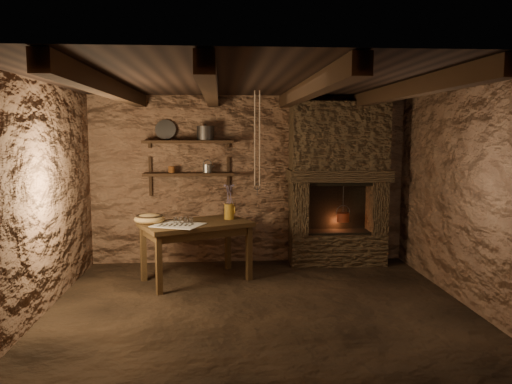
{
  "coord_description": "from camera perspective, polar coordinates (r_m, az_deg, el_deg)",
  "views": [
    {
      "loc": [
        -0.4,
        -5.15,
        1.87
      ],
      "look_at": [
        0.02,
        0.9,
        1.15
      ],
      "focal_mm": 35.0,
      "sensor_mm": 36.0,
      "label": 1
    }
  ],
  "objects": [
    {
      "name": "beam_mid_left",
      "position": [
        5.17,
        -5.21,
        11.62
      ],
      "size": [
        0.14,
        3.95,
        0.16
      ],
      "primitive_type": "cube",
      "color": "black",
      "rests_on": "ceiling"
    },
    {
      "name": "right_wall",
      "position": [
        5.83,
        23.06,
        -0.38
      ],
      "size": [
        0.04,
        4.0,
        2.4
      ],
      "primitive_type": "cube",
      "color": "#4E3224",
      "rests_on": "floor"
    },
    {
      "name": "small_kettle",
      "position": [
        7.01,
        -5.59,
        2.7
      ],
      "size": [
        0.19,
        0.16,
        0.18
      ],
      "primitive_type": null,
      "rotation": [
        0.0,
        0.0,
        0.21
      ],
      "color": "gray",
      "rests_on": "shelf_lower"
    },
    {
      "name": "beam_far_left",
      "position": [
        5.28,
        -16.34,
        11.27
      ],
      "size": [
        0.14,
        3.95,
        0.16
      ],
      "primitive_type": "cube",
      "color": "black",
      "rests_on": "ceiling"
    },
    {
      "name": "hanging_ropes",
      "position": [
        6.21,
        0.14,
        6.11
      ],
      "size": [
        0.08,
        0.08,
        1.2
      ],
      "primitive_type": null,
      "color": "beige",
      "rests_on": "ceiling"
    },
    {
      "name": "ceiling",
      "position": [
        5.19,
        0.44,
        12.62
      ],
      "size": [
        4.5,
        4.0,
        0.04
      ],
      "primitive_type": "cube",
      "color": "black",
      "rests_on": "back_wall"
    },
    {
      "name": "front_wall",
      "position": [
        3.24,
        3.18,
        -5.16
      ],
      "size": [
        4.5,
        0.04,
        2.4
      ],
      "primitive_type": "cube",
      "color": "#4E3224",
      "rests_on": "floor"
    },
    {
      "name": "rusty_tin",
      "position": [
        7.04,
        -9.62,
        2.55
      ],
      "size": [
        0.11,
        0.11,
        0.09
      ],
      "primitive_type": "cylinder",
      "rotation": [
        0.0,
        0.0,
        -0.2
      ],
      "color": "#623113",
      "rests_on": "shelf_lower"
    },
    {
      "name": "iron_stockpot",
      "position": [
        6.99,
        -5.8,
        6.63
      ],
      "size": [
        0.31,
        0.31,
        0.18
      ],
      "primitive_type": "cylinder",
      "rotation": [
        0.0,
        0.0,
        0.39
      ],
      "color": "#2E2B29",
      "rests_on": "shelf_upper"
    },
    {
      "name": "shelf_lower",
      "position": [
        7.03,
        -7.68,
        2.04
      ],
      "size": [
        1.25,
        0.3,
        0.04
      ],
      "primitive_type": "cube",
      "color": "black",
      "rests_on": "back_wall"
    },
    {
      "name": "back_wall",
      "position": [
        7.19,
        -0.81,
        1.41
      ],
      "size": [
        4.5,
        0.04,
        2.4
      ],
      "primitive_type": "cube",
      "color": "#4E3224",
      "rests_on": "floor"
    },
    {
      "name": "tin_pan",
      "position": [
        7.13,
        -10.3,
        7.0
      ],
      "size": [
        0.29,
        0.13,
        0.29
      ],
      "primitive_type": "cylinder",
      "rotation": [
        1.26,
        0.0,
        0.02
      ],
      "color": "gray",
      "rests_on": "shelf_upper"
    },
    {
      "name": "wooden_bowl",
      "position": [
        6.39,
        -12.09,
        -3.05
      ],
      "size": [
        0.49,
        0.49,
        0.14
      ],
      "primitive_type": "ellipsoid",
      "rotation": [
        0.0,
        0.0,
        0.33
      ],
      "color": "#9F7B45",
      "rests_on": "work_table"
    },
    {
      "name": "floor",
      "position": [
        5.49,
        0.42,
        -13.15
      ],
      "size": [
        4.5,
        4.5,
        0.0
      ],
      "primitive_type": "plane",
      "color": "black",
      "rests_on": "ground"
    },
    {
      "name": "work_table",
      "position": [
        6.41,
        -6.84,
        -6.51
      ],
      "size": [
        1.51,
        1.24,
        0.75
      ],
      "rotation": [
        0.0,
        0.0,
        0.44
      ],
      "color": "#362513",
      "rests_on": "floor"
    },
    {
      "name": "left_wall",
      "position": [
        5.51,
        -23.59,
        -0.79
      ],
      "size": [
        0.04,
        4.0,
        2.4
      ],
      "primitive_type": "cube",
      "color": "#4E3224",
      "rests_on": "floor"
    },
    {
      "name": "drinking_glasses",
      "position": [
        6.25,
        -8.63,
        -3.2
      ],
      "size": [
        0.18,
        0.05,
        0.07
      ],
      "primitive_type": null,
      "color": "silver",
      "rests_on": "linen_cloth"
    },
    {
      "name": "beam_mid_right",
      "position": [
        5.24,
        6.01,
        11.54
      ],
      "size": [
        0.14,
        3.95,
        0.16
      ],
      "primitive_type": "cube",
      "color": "black",
      "rests_on": "ceiling"
    },
    {
      "name": "shelf_upper",
      "position": [
        7.0,
        -7.74,
        5.71
      ],
      "size": [
        1.25,
        0.3,
        0.04
      ],
      "primitive_type": "cube",
      "color": "black",
      "rests_on": "back_wall"
    },
    {
      "name": "stoneware_jug",
      "position": [
        6.5,
        -3.05,
        -1.39
      ],
      "size": [
        0.15,
        0.15,
        0.46
      ],
      "rotation": [
        0.0,
        0.0,
        0.16
      ],
      "color": "olive",
      "rests_on": "work_table"
    },
    {
      "name": "hearth",
      "position": [
        7.14,
        9.37,
        1.5
      ],
      "size": [
        1.43,
        0.51,
        2.3
      ],
      "color": "#37291B",
      "rests_on": "floor"
    },
    {
      "name": "pewter_cutlery_row",
      "position": [
        6.14,
        -8.89,
        -3.68
      ],
      "size": [
        0.5,
        0.35,
        0.01
      ],
      "primitive_type": null,
      "rotation": [
        0.0,
        0.0,
        -0.41
      ],
      "color": "gray",
      "rests_on": "linen_cloth"
    },
    {
      "name": "beam_far_right",
      "position": [
        5.51,
        16.51,
        11.07
      ],
      "size": [
        0.14,
        3.95,
        0.16
      ],
      "primitive_type": "cube",
      "color": "black",
      "rests_on": "ceiling"
    },
    {
      "name": "linen_cloth",
      "position": [
        6.16,
        -8.87,
        -3.74
      ],
      "size": [
        0.69,
        0.64,
        0.01
      ],
      "primitive_type": "cube",
      "rotation": [
        0.0,
        0.0,
        -0.41
      ],
      "color": "beige",
      "rests_on": "work_table"
    },
    {
      "name": "red_pot",
      "position": [
        7.18,
        9.91,
        -2.78
      ],
      "size": [
        0.2,
        0.2,
        0.54
      ],
      "rotation": [
        0.0,
        0.0,
        0.16
      ],
      "color": "maroon",
      "rests_on": "hearth"
    }
  ]
}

